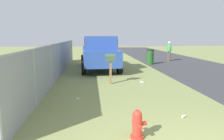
% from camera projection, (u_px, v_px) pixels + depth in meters
% --- Properties ---
extents(fire_hydrant, '(0.38, 0.35, 0.62)m').
position_uv_depth(fire_hydrant, '(137.00, 125.00, 4.34)').
color(fire_hydrant, red).
rests_on(fire_hydrant, ground).
extents(mailbox, '(0.25, 0.45, 1.33)m').
position_uv_depth(mailbox, '(111.00, 60.00, 9.19)').
color(mailbox, brown).
rests_on(mailbox, ground).
extents(pickup_truck, '(5.63, 2.48, 2.09)m').
position_uv_depth(pickup_truck, '(99.00, 52.00, 13.20)').
color(pickup_truck, '#284793').
rests_on(pickup_truck, ground).
extents(trash_bin, '(0.55, 0.55, 1.12)m').
position_uv_depth(trash_bin, '(150.00, 57.00, 15.67)').
color(trash_bin, '#1E4C1E').
rests_on(trash_bin, ground).
extents(pedestrian, '(0.43, 0.38, 1.65)m').
position_uv_depth(pedestrian, '(169.00, 50.00, 17.71)').
color(pedestrian, '#4C4238').
rests_on(pedestrian, ground).
extents(fence_section, '(14.81, 0.07, 1.75)m').
position_uv_depth(fence_section, '(59.00, 58.00, 10.99)').
color(fence_section, '#9EA3A8').
rests_on(fence_section, ground).
extents(litter_bottle_by_mailbox, '(0.23, 0.16, 0.07)m').
position_uv_depth(litter_bottle_by_mailbox, '(142.00, 82.00, 9.57)').
color(litter_bottle_by_mailbox, '#B2D8BF').
rests_on(litter_bottle_by_mailbox, ground).
extents(litter_can_near_hydrant, '(0.12, 0.14, 0.07)m').
position_uv_depth(litter_can_near_hydrant, '(184.00, 116.00, 5.50)').
color(litter_can_near_hydrant, silver).
rests_on(litter_can_near_hydrant, ground).
extents(litter_wrapper_far_scatter, '(0.15, 0.14, 0.01)m').
position_uv_depth(litter_wrapper_far_scatter, '(78.00, 98.00, 7.16)').
color(litter_wrapper_far_scatter, silver).
rests_on(litter_wrapper_far_scatter, ground).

